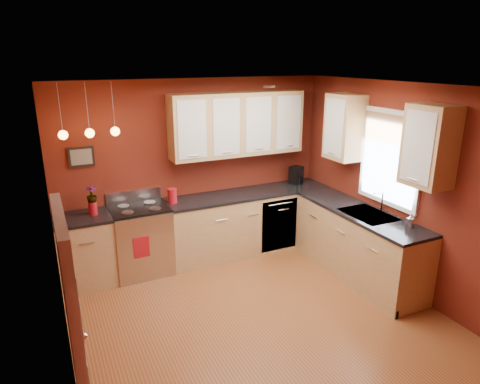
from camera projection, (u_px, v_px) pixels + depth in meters
name	position (u px, v px, depth m)	size (l,w,h in m)	color
floor	(262.00, 323.00, 4.84)	(4.20, 4.20, 0.00)	brown
ceiling	(266.00, 88.00, 4.05)	(4.00, 4.20, 0.02)	white
wall_back	(195.00, 170.00, 6.25)	(4.00, 0.02, 2.60)	maroon
wall_front	(426.00, 325.00, 2.64)	(4.00, 0.02, 2.60)	maroon
wall_left	(57.00, 252.00, 3.63)	(0.02, 4.20, 2.60)	maroon
wall_right	(406.00, 191.00, 5.27)	(0.02, 4.20, 2.60)	maroon
base_cabinets_back_left	(86.00, 252.00, 5.58)	(0.70, 0.60, 0.90)	tan
base_cabinets_back_right	(249.00, 223.00, 6.55)	(2.54, 0.60, 0.90)	tan
base_cabinets_right	(357.00, 245.00, 5.79)	(0.60, 2.10, 0.90)	tan
counter_back_left	(82.00, 218.00, 5.44)	(0.70, 0.62, 0.04)	black
counter_back_right	(249.00, 193.00, 6.41)	(2.54, 0.62, 0.04)	black
counter_right	(360.00, 212.00, 5.65)	(0.62, 2.10, 0.04)	black
gas_range	(141.00, 240.00, 5.87)	(0.76, 0.64, 1.11)	#B4B4B9
dishwasher_front	(279.00, 225.00, 6.46)	(0.60, 0.02, 0.80)	#B4B4B9
sink	(368.00, 216.00, 5.52)	(0.50, 0.70, 0.33)	gray
window	(390.00, 155.00, 5.40)	(0.06, 1.02, 1.22)	white
door_left_wall	(79.00, 366.00, 2.69)	(0.12, 0.82, 2.05)	white
upper_cabinets_back	(237.00, 124.00, 6.15)	(2.00, 0.35, 0.90)	tan
upper_cabinets_right	(382.00, 136.00, 5.28)	(0.35, 1.95, 0.90)	tan
wall_picture	(81.00, 157.00, 5.50)	(0.32, 0.03, 0.26)	black
pendant_lights	(90.00, 132.00, 5.14)	(0.71, 0.11, 0.66)	gray
red_canister	(172.00, 196.00, 5.90)	(0.14, 0.14, 0.21)	#A9121C
red_vase	(93.00, 208.00, 5.47)	(0.11, 0.11, 0.17)	#A9121C
flowers	(91.00, 195.00, 5.41)	(0.13, 0.13, 0.23)	#A9121C
coffee_maker	(296.00, 176.00, 6.80)	(0.24, 0.23, 0.28)	black
soap_pump	(411.00, 220.00, 5.07)	(0.08, 0.08, 0.17)	white
dish_towel	(142.00, 247.00, 5.54)	(0.21, 0.01, 0.28)	#A9121C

